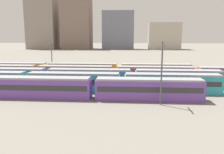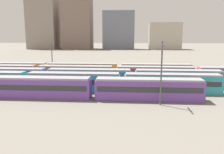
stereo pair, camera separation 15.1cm
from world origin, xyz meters
name	(u,v)px [view 1 (the left image)]	position (x,y,z in m)	size (l,w,h in m)	color
ground_plane	(26,85)	(0.00, 10.40, 0.00)	(600.00, 600.00, 0.00)	slate
train_track_0	(40,87)	(7.34, 0.00, 1.90)	(55.80, 3.06, 3.75)	#6B429E
train_track_1	(74,82)	(12.14, 5.20, 1.90)	(55.80, 3.06, 3.75)	teal
train_track_2	(224,79)	(42.67, 10.40, 1.90)	(112.50, 3.06, 3.75)	#4C70BC
train_track_3	(155,74)	(28.92, 15.60, 1.90)	(93.60, 3.06, 3.75)	#BC4C38
train_track_4	(83,70)	(10.79, 20.80, 1.90)	(55.80, 3.06, 3.75)	yellow
catenary_pole_0	(162,70)	(27.88, -2.76, 5.55)	(0.24, 3.20, 10.00)	#4C4C51
catenary_pole_1	(52,58)	(1.66, 23.72, 4.88)	(0.24, 3.20, 8.70)	#4C4C51
distant_building_0	(43,22)	(-48.45, 153.13, 21.64)	(23.11, 20.14, 43.27)	gray
distant_building_1	(77,24)	(-19.72, 153.13, 20.47)	(22.85, 19.30, 40.93)	#7A665B
distant_building_2	(118,30)	(14.00, 153.13, 15.20)	(25.26, 13.71, 30.40)	slate
distant_building_3	(164,36)	(50.92, 153.13, 10.54)	(24.92, 16.44, 21.08)	#B2A899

